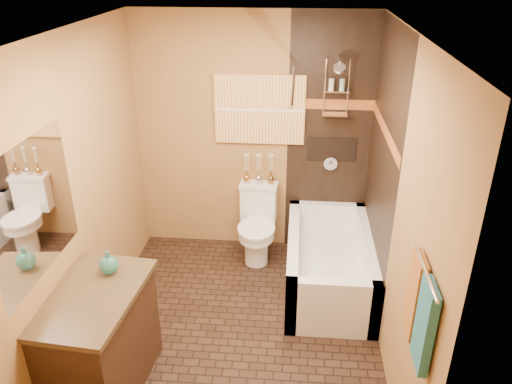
# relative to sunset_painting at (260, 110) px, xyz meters

# --- Properties ---
(floor) EXTENTS (3.00, 3.00, 0.00)m
(floor) POSITION_rel_sunset_painting_xyz_m (-0.07, -1.48, -1.55)
(floor) COLOR black
(floor) RESTS_ON ground
(wall_left) EXTENTS (0.02, 3.00, 2.50)m
(wall_left) POSITION_rel_sunset_painting_xyz_m (-1.27, -1.48, -0.30)
(wall_left) COLOR #A57340
(wall_left) RESTS_ON floor
(wall_right) EXTENTS (0.02, 3.00, 2.50)m
(wall_right) POSITION_rel_sunset_painting_xyz_m (1.13, -1.48, -0.30)
(wall_right) COLOR #A57340
(wall_right) RESTS_ON floor
(wall_back) EXTENTS (2.40, 0.02, 2.50)m
(wall_back) POSITION_rel_sunset_painting_xyz_m (-0.07, 0.02, -0.30)
(wall_back) COLOR #A57340
(wall_back) RESTS_ON floor
(wall_front) EXTENTS (2.40, 0.02, 2.50)m
(wall_front) POSITION_rel_sunset_painting_xyz_m (-0.07, -2.98, -0.30)
(wall_front) COLOR #A57340
(wall_front) RESTS_ON floor
(ceiling) EXTENTS (3.00, 3.00, 0.00)m
(ceiling) POSITION_rel_sunset_painting_xyz_m (-0.07, -1.48, 0.95)
(ceiling) COLOR silver
(ceiling) RESTS_ON wall_back
(alcove_tile_back) EXTENTS (0.85, 0.01, 2.50)m
(alcove_tile_back) POSITION_rel_sunset_painting_xyz_m (0.71, 0.01, -0.30)
(alcove_tile_back) COLOR black
(alcove_tile_back) RESTS_ON wall_back
(alcove_tile_right) EXTENTS (0.01, 1.50, 2.50)m
(alcove_tile_right) POSITION_rel_sunset_painting_xyz_m (1.12, -0.73, -0.30)
(alcove_tile_right) COLOR black
(alcove_tile_right) RESTS_ON wall_right
(mosaic_band_back) EXTENTS (0.85, 0.01, 0.10)m
(mosaic_band_back) POSITION_rel_sunset_painting_xyz_m (0.71, 0.00, 0.07)
(mosaic_band_back) COLOR #97351B
(mosaic_band_back) RESTS_ON alcove_tile_back
(mosaic_band_right) EXTENTS (0.01, 1.50, 0.10)m
(mosaic_band_right) POSITION_rel_sunset_painting_xyz_m (1.11, -0.73, 0.07)
(mosaic_band_right) COLOR #97351B
(mosaic_band_right) RESTS_ON alcove_tile_right
(alcove_niche) EXTENTS (0.50, 0.01, 0.25)m
(alcove_niche) POSITION_rel_sunset_painting_xyz_m (0.73, 0.01, -0.40)
(alcove_niche) COLOR black
(alcove_niche) RESTS_ON alcove_tile_back
(shower_fixtures) EXTENTS (0.24, 0.33, 1.16)m
(shower_fixtures) POSITION_rel_sunset_painting_xyz_m (0.73, -0.10, 0.12)
(shower_fixtures) COLOR silver
(shower_fixtures) RESTS_ON floor
(curtain_rod) EXTENTS (0.03, 1.55, 0.03)m
(curtain_rod) POSITION_rel_sunset_painting_xyz_m (0.33, -0.73, 0.47)
(curtain_rod) COLOR silver
(curtain_rod) RESTS_ON wall_back
(towel_bar) EXTENTS (0.02, 0.55, 0.02)m
(towel_bar) POSITION_rel_sunset_painting_xyz_m (1.08, -2.53, -0.10)
(towel_bar) COLOR silver
(towel_bar) RESTS_ON wall_right
(towel_teal) EXTENTS (0.05, 0.22, 0.52)m
(towel_teal) POSITION_rel_sunset_painting_xyz_m (1.09, -2.66, -0.37)
(towel_teal) COLOR #226171
(towel_teal) RESTS_ON towel_bar
(towel_rust) EXTENTS (0.05, 0.22, 0.52)m
(towel_rust) POSITION_rel_sunset_painting_xyz_m (1.09, -2.40, -0.37)
(towel_rust) COLOR #9B631C
(towel_rust) RESTS_ON towel_bar
(sunset_painting) EXTENTS (0.90, 0.04, 0.70)m
(sunset_painting) POSITION_rel_sunset_painting_xyz_m (0.00, 0.00, 0.00)
(sunset_painting) COLOR #C7812F
(sunset_painting) RESTS_ON wall_back
(vanity_mirror) EXTENTS (0.01, 1.00, 0.90)m
(vanity_mirror) POSITION_rel_sunset_painting_xyz_m (-1.25, -2.14, -0.05)
(vanity_mirror) COLOR white
(vanity_mirror) RESTS_ON wall_left
(bathtub) EXTENTS (0.80, 1.50, 0.55)m
(bathtub) POSITION_rel_sunset_painting_xyz_m (0.73, -0.73, -1.33)
(bathtub) COLOR white
(bathtub) RESTS_ON floor
(toilet) EXTENTS (0.41, 0.60, 0.78)m
(toilet) POSITION_rel_sunset_painting_xyz_m (-0.00, -0.26, -1.15)
(toilet) COLOR white
(toilet) RESTS_ON floor
(vanity) EXTENTS (0.68, 1.02, 0.86)m
(vanity) POSITION_rel_sunset_painting_xyz_m (-0.99, -2.14, -1.12)
(vanity) COLOR black
(vanity) RESTS_ON floor
(teal_bottle) EXTENTS (0.15, 0.15, 0.22)m
(teal_bottle) POSITION_rel_sunset_painting_xyz_m (-0.94, -1.88, -0.60)
(teal_bottle) COLOR #277664
(teal_bottle) RESTS_ON vanity
(bud_vases) EXTENTS (0.32, 0.07, 0.32)m
(bud_vases) POSITION_rel_sunset_painting_xyz_m (0.00, -0.09, -0.60)
(bud_vases) COLOR gold
(bud_vases) RESTS_ON toilet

